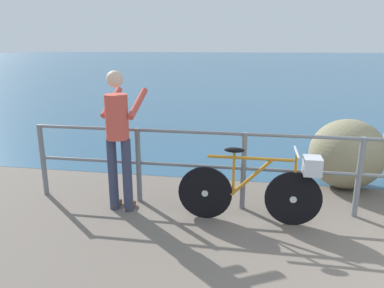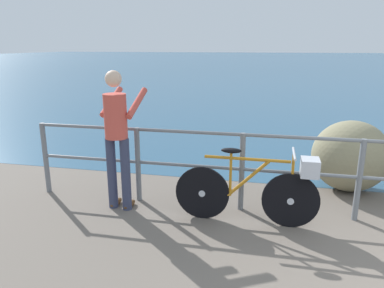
% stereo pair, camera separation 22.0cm
% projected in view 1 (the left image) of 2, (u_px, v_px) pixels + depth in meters
% --- Properties ---
extents(ground_plane, '(120.00, 120.00, 0.10)m').
position_uv_depth(ground_plane, '(288.00, 81.00, 21.56)').
color(ground_plane, '#6B6056').
extents(sea_surface, '(120.00, 90.00, 0.01)m').
position_uv_depth(sea_surface, '(270.00, 60.00, 48.12)').
color(sea_surface, '#2D5675').
rests_on(sea_surface, ground_plane).
extents(bicycle, '(1.70, 0.48, 0.92)m').
position_uv_depth(bicycle, '(261.00, 186.00, 4.27)').
color(bicycle, black).
rests_on(bicycle, ground_plane).
extents(person_at_railing, '(0.49, 0.66, 1.78)m').
position_uv_depth(person_at_railing, '(119.00, 135.00, 4.48)').
color(person_at_railing, '#333851').
rests_on(person_at_railing, ground_plane).
extents(breakwater_boulder_left, '(1.08, 0.95, 1.03)m').
position_uv_depth(breakwater_boulder_left, '(347.00, 154.00, 5.34)').
color(breakwater_boulder_left, gray).
rests_on(breakwater_boulder_left, ground).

